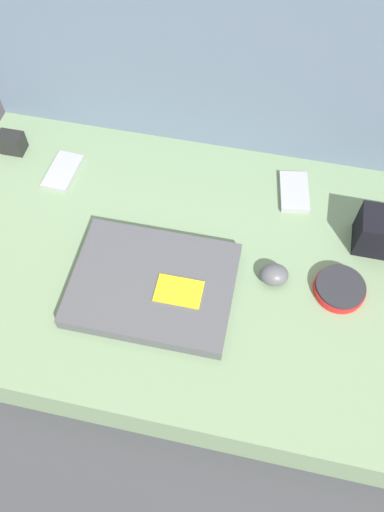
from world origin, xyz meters
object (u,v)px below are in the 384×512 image
Objects in this scene: phone_black at (294,192)px; charger_brick at (12,143)px; laptop at (153,285)px; phone_silver at (63,171)px; computer_mouse at (274,275)px; speaker_puck at (340,288)px.

phone_black is 0.67m from charger_brick.
laptop is 2.78× the size of phone_silver.
charger_brick is at bearing 151.59° from computer_mouse.
phone_silver is at bearing 164.52° from speaker_puck.
charger_brick reaches higher than speaker_puck.
speaker_puck is at bearing -12.04° from phone_silver.
speaker_puck is (0.36, 0.07, -0.00)m from laptop.
computer_mouse reaches higher than phone_black.
computer_mouse is 0.64× the size of speaker_puck.
laptop is 2.68× the size of phone_black.
speaker_puck reaches higher than phone_silver.
computer_mouse is 0.56× the size of phone_silver.
computer_mouse is at bearing -179.73° from speaker_puck.
computer_mouse reaches higher than phone_silver.
speaker_puck is at bearing -72.79° from phone_black.
laptop is at bearing -35.10° from charger_brick.
computer_mouse is at bearing -103.53° from phone_black.
phone_black is at bearing 76.01° from computer_mouse.
charger_brick reaches higher than laptop.
laptop is 0.37m from phone_silver.
phone_black is (-0.11, 0.23, -0.01)m from speaker_puck.
phone_silver is (-0.64, 0.18, -0.01)m from speaker_puck.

